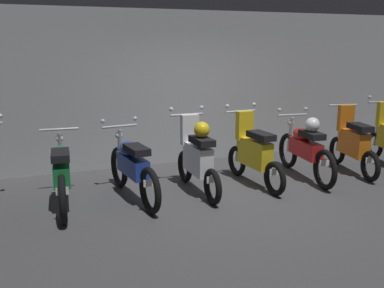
{
  "coord_description": "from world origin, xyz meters",
  "views": [
    {
      "loc": [
        -2.86,
        -5.46,
        2.25
      ],
      "look_at": [
        -0.55,
        0.66,
        0.75
      ],
      "focal_mm": 40.52,
      "sensor_mm": 36.0,
      "label": 1
    }
  ],
  "objects": [
    {
      "name": "motorbike_slot_2",
      "position": [
        -1.51,
        0.62,
        0.49
      ],
      "size": [
        0.59,
        1.95,
        1.15
      ],
      "color": "black",
      "rests_on": "ground"
    },
    {
      "name": "motorbike_slot_6",
      "position": [
        2.52,
        0.62,
        0.52
      ],
      "size": [
        0.58,
        1.67,
        1.18
      ],
      "color": "black",
      "rests_on": "ground"
    },
    {
      "name": "motorbike_slot_5",
      "position": [
        1.51,
        0.61,
        0.53
      ],
      "size": [
        0.59,
        1.95,
        1.15
      ],
      "color": "black",
      "rests_on": "ground"
    },
    {
      "name": "motorbike_slot_4",
      "position": [
        0.5,
        0.6,
        0.53
      ],
      "size": [
        0.59,
        1.68,
        1.29
      ],
      "color": "black",
      "rests_on": "ground"
    },
    {
      "name": "back_wall",
      "position": [
        0.0,
        2.49,
        1.44
      ],
      "size": [
        16.0,
        0.3,
        2.89
      ],
      "primitive_type": "cube",
      "color": "#9EA0A3",
      "rests_on": "ground"
    },
    {
      "name": "motorbike_slot_1",
      "position": [
        -2.51,
        0.68,
        0.49
      ],
      "size": [
        0.56,
        1.95,
        1.03
      ],
      "color": "black",
      "rests_on": "ground"
    },
    {
      "name": "ground_plane",
      "position": [
        0.0,
        0.0,
        0.0
      ],
      "size": [
        80.0,
        80.0,
        0.0
      ],
      "primitive_type": "plane",
      "color": "#424244"
    },
    {
      "name": "motorbike_slot_3",
      "position": [
        -0.5,
        0.56,
        0.57
      ],
      "size": [
        0.59,
        1.68,
        1.29
      ],
      "color": "black",
      "rests_on": "ground"
    }
  ]
}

